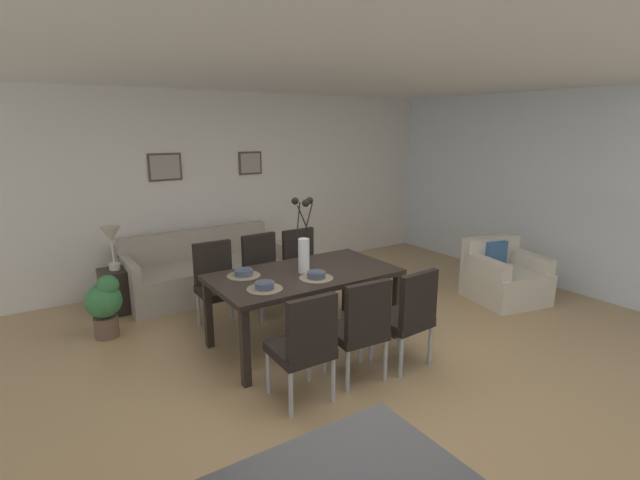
# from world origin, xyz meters

# --- Properties ---
(ground_plane) EXTENTS (9.00, 9.00, 0.00)m
(ground_plane) POSITION_xyz_m (0.00, 0.00, 0.00)
(ground_plane) COLOR tan
(back_wall_panel) EXTENTS (9.00, 0.10, 2.60)m
(back_wall_panel) POSITION_xyz_m (0.00, 3.25, 1.30)
(back_wall_panel) COLOR silver
(back_wall_panel) RESTS_ON ground
(side_window_wall) EXTENTS (0.10, 6.30, 2.60)m
(side_window_wall) POSITION_xyz_m (3.65, 0.40, 1.30)
(side_window_wall) COLOR white
(side_window_wall) RESTS_ON ground
(ceiling_panel) EXTENTS (9.00, 7.20, 0.08)m
(ceiling_panel) POSITION_xyz_m (0.00, 0.40, 2.64)
(ceiling_panel) COLOR white
(dining_table) EXTENTS (1.80, 0.99, 0.74)m
(dining_table) POSITION_xyz_m (-0.12, 0.72, 0.67)
(dining_table) COLOR black
(dining_table) RESTS_ON ground
(dining_chair_near_left) EXTENTS (0.45, 0.45, 0.92)m
(dining_chair_near_left) POSITION_xyz_m (-0.67, -0.18, 0.51)
(dining_chair_near_left) COLOR black
(dining_chair_near_left) RESTS_ON ground
(dining_chair_near_right) EXTENTS (0.44, 0.44, 0.92)m
(dining_chair_near_right) POSITION_xyz_m (-0.69, 1.60, 0.51)
(dining_chair_near_right) COLOR black
(dining_chair_near_right) RESTS_ON ground
(dining_chair_far_left) EXTENTS (0.47, 0.47, 0.92)m
(dining_chair_far_left) POSITION_xyz_m (-0.11, -0.16, 0.51)
(dining_chair_far_left) COLOR black
(dining_chair_far_left) RESTS_ON ground
(dining_chair_far_right) EXTENTS (0.46, 0.46, 0.92)m
(dining_chair_far_right) POSITION_xyz_m (-0.10, 1.65, 0.51)
(dining_chair_far_right) COLOR black
(dining_chair_far_right) RESTS_ON ground
(dining_chair_mid_left) EXTENTS (0.46, 0.46, 0.92)m
(dining_chair_mid_left) POSITION_xyz_m (0.40, -0.20, 0.51)
(dining_chair_mid_left) COLOR black
(dining_chair_mid_left) RESTS_ON ground
(dining_chair_mid_right) EXTENTS (0.46, 0.46, 0.92)m
(dining_chair_mid_right) POSITION_xyz_m (0.41, 1.63, 0.51)
(dining_chair_mid_right) COLOR black
(dining_chair_mid_right) RESTS_ON ground
(centerpiece_vase) EXTENTS (0.21, 0.23, 0.73)m
(centerpiece_vase) POSITION_xyz_m (-0.12, 0.73, 1.02)
(centerpiece_vase) COLOR white
(centerpiece_vase) RESTS_ON dining_table
(placemat_near_left) EXTENTS (0.32, 0.32, 0.01)m
(placemat_near_left) POSITION_xyz_m (-0.66, 0.50, 0.74)
(placemat_near_left) COLOR #7F705B
(placemat_near_left) RESTS_ON dining_table
(bowl_near_left) EXTENTS (0.17, 0.17, 0.07)m
(bowl_near_left) POSITION_xyz_m (-0.66, 0.50, 0.78)
(bowl_near_left) COLOR #475166
(bowl_near_left) RESTS_ON dining_table
(placemat_near_right) EXTENTS (0.32, 0.32, 0.01)m
(placemat_near_right) POSITION_xyz_m (-0.66, 0.95, 0.74)
(placemat_near_right) COLOR #7F705B
(placemat_near_right) RESTS_ON dining_table
(bowl_near_right) EXTENTS (0.17, 0.17, 0.07)m
(bowl_near_right) POSITION_xyz_m (-0.66, 0.95, 0.78)
(bowl_near_right) COLOR #475166
(bowl_near_right) RESTS_ON dining_table
(placemat_far_left) EXTENTS (0.32, 0.32, 0.01)m
(placemat_far_left) POSITION_xyz_m (-0.12, 0.50, 0.74)
(placemat_far_left) COLOR #7F705B
(placemat_far_left) RESTS_ON dining_table
(bowl_far_left) EXTENTS (0.17, 0.17, 0.07)m
(bowl_far_left) POSITION_xyz_m (-0.12, 0.50, 0.78)
(bowl_far_left) COLOR #475166
(bowl_far_left) RESTS_ON dining_table
(sofa) EXTENTS (1.97, 0.84, 0.80)m
(sofa) POSITION_xyz_m (-0.46, 2.64, 0.28)
(sofa) COLOR #A89E8E
(sofa) RESTS_ON ground
(side_table) EXTENTS (0.36, 0.36, 0.52)m
(side_table) POSITION_xyz_m (-1.55, 2.59, 0.26)
(side_table) COLOR black
(side_table) RESTS_ON ground
(table_lamp) EXTENTS (0.22, 0.22, 0.51)m
(table_lamp) POSITION_xyz_m (-1.55, 2.59, 0.89)
(table_lamp) COLOR beige
(table_lamp) RESTS_ON side_table
(armchair) EXTENTS (0.95, 0.95, 0.75)m
(armchair) POSITION_xyz_m (2.60, 0.37, 0.29)
(armchair) COLOR beige
(armchair) RESTS_ON ground
(framed_picture_left) EXTENTS (0.42, 0.03, 0.35)m
(framed_picture_left) POSITION_xyz_m (-0.73, 3.18, 1.62)
(framed_picture_left) COLOR #473828
(framed_picture_center) EXTENTS (0.35, 0.03, 0.32)m
(framed_picture_center) POSITION_xyz_m (0.48, 3.18, 1.62)
(framed_picture_center) COLOR #473828
(potted_plant) EXTENTS (0.36, 0.36, 0.67)m
(potted_plant) POSITION_xyz_m (-1.77, 1.95, 0.37)
(potted_plant) COLOR brown
(potted_plant) RESTS_ON ground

